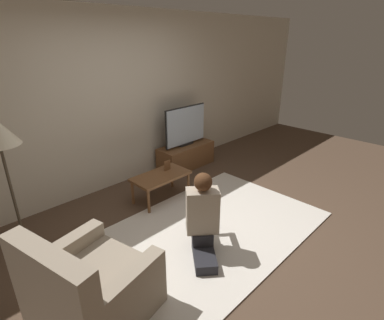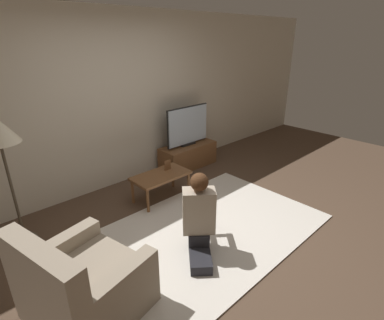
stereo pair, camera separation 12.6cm
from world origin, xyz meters
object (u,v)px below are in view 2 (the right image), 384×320
Objects in this scene: coffee_table at (161,177)px; armchair at (83,287)px; tv at (188,126)px; person_kneeling at (199,215)px.

armchair is (-1.68, -1.11, -0.06)m from coffee_table.
person_kneeling is at bearing -129.77° from tv.
armchair is 1.11× the size of person_kneeling.
tv is 1.10× the size of coffee_table.
person_kneeling is (1.25, -0.10, 0.18)m from armchair.
person_kneeling reaches higher than coffee_table.
tv reaches higher than person_kneeling.
coffee_table is at bearing -150.70° from tv.
tv is at bearing -70.41° from armchair.
armchair is (-2.76, -1.71, -0.48)m from tv.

